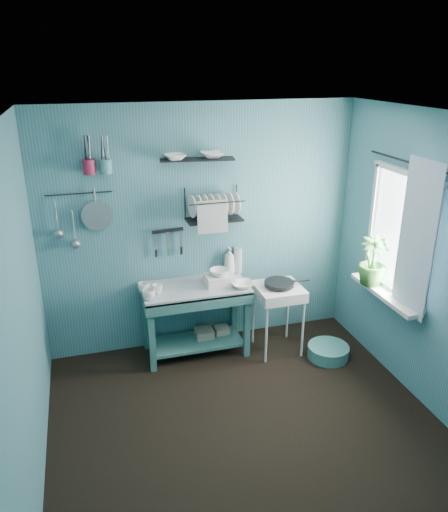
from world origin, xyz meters
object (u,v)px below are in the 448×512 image
object	(u,v)px
water_bottle	(238,260)
dish_rack	(214,205)
floor_basin	(328,352)
storage_tin_small	(222,335)
potted_plant	(373,261)
hotplate_stand	(278,318)
mug_left	(149,295)
soap_bottle	(229,261)
wash_tub	(219,280)
colander	(97,216)
mug_mid	(158,289)
storage_tin_large	(204,338)
work_counter	(196,320)
mug_right	(144,288)
frying_pan	(279,283)
utensil_cup_teal	(106,166)
utensil_cup_magenta	(89,167)

from	to	relation	value
water_bottle	dish_rack	world-z (taller)	dish_rack
dish_rack	floor_basin	bearing A→B (deg)	-26.40
storage_tin_small	potted_plant	bearing A→B (deg)	-26.77
hotplate_stand	floor_basin	size ratio (longest dim) A/B	1.73
mug_left	soap_bottle	bearing A→B (deg)	21.80
wash_tub	colander	bearing A→B (deg)	168.04
mug_mid	wash_tub	size ratio (longest dim) A/B	0.36
wash_tub	storage_tin_large	world-z (taller)	wash_tub
dish_rack	work_counter	bearing A→B (deg)	-145.74
mug_right	hotplate_stand	size ratio (longest dim) A/B	0.17
work_counter	dish_rack	world-z (taller)	dish_rack
frying_pan	floor_basin	world-z (taller)	frying_pan
utensil_cup_teal	soap_bottle	bearing A→B (deg)	0.58
colander	floor_basin	bearing A→B (deg)	-18.05
dish_rack	utensil_cup_teal	bearing A→B (deg)	-178.30
soap_bottle	water_bottle	distance (m)	0.10
colander	storage_tin_small	distance (m)	1.83
storage_tin_small	colander	bearing A→B (deg)	173.29
work_counter	soap_bottle	xyz separation A→B (m)	(0.42, 0.20, 0.53)
utensil_cup_teal	hotplate_stand	bearing A→B (deg)	-13.32
wash_tub	utensil_cup_magenta	distance (m)	1.65
mug_left	potted_plant	distance (m)	2.15
mug_left	dish_rack	size ratio (longest dim) A/B	0.22
work_counter	hotplate_stand	distance (m)	0.85
soap_bottle	water_bottle	xyz separation A→B (m)	(0.10, 0.02, -0.01)
hotplate_stand	storage_tin_small	distance (m)	0.65
utensil_cup_teal	work_counter	bearing A→B (deg)	-14.03
hotplate_stand	wash_tub	bearing A→B (deg)	153.94
dish_rack	utensil_cup_magenta	bearing A→B (deg)	-177.93
work_counter	mug_right	size ratio (longest dim) A/B	8.63
mug_right	wash_tub	size ratio (longest dim) A/B	0.44
hotplate_stand	floor_basin	world-z (taller)	hotplate_stand
work_counter	mug_right	xyz separation A→B (m)	(-0.50, 0.00, 0.42)
hotplate_stand	potted_plant	bearing A→B (deg)	-36.77
mug_right	floor_basin	bearing A→B (deg)	-15.20
storage_tin_small	hotplate_stand	bearing A→B (deg)	-26.78
soap_bottle	utensil_cup_magenta	bearing A→B (deg)	-179.49
mug_right	utensil_cup_teal	distance (m)	1.20
water_bottle	hotplate_stand	xyz separation A→B (m)	(0.31, -0.41, -0.53)
mug_mid	utensil_cup_teal	size ratio (longest dim) A/B	0.77
work_counter	frying_pan	bearing A→B (deg)	-12.73
mug_left	utensil_cup_magenta	xyz separation A→B (m)	(-0.42, 0.35, 1.16)
hotplate_stand	utensil_cup_magenta	bearing A→B (deg)	157.76
dish_rack	floor_basin	size ratio (longest dim) A/B	1.31
soap_bottle	water_bottle	bearing A→B (deg)	11.31
hotplate_stand	storage_tin_large	world-z (taller)	hotplate_stand
mug_mid	wash_tub	world-z (taller)	wash_tub
hotplate_stand	dish_rack	bearing A→B (deg)	140.97
work_counter	utensil_cup_teal	distance (m)	1.76
wash_tub	storage_tin_small	size ratio (longest dim) A/B	1.40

